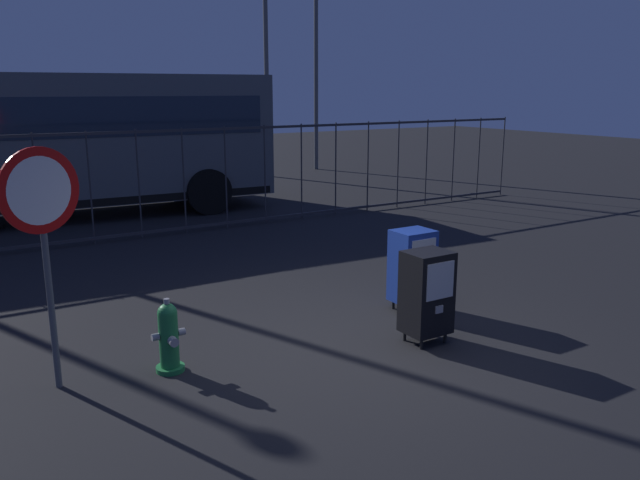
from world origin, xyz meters
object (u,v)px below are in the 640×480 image
street_light_far_left (316,48)px  stop_sign (42,219)px  fire_hydrant (169,337)px  newspaper_box_secondary (427,292)px  newspaper_box_primary (412,266)px  bus_near (15,138)px  street_light_far_right (265,20)px

street_light_far_left → stop_sign: bearing=-129.7°
fire_hydrant → newspaper_box_secondary: (2.62, -0.75, 0.22)m
fire_hydrant → stop_sign: stop_sign is taller
newspaper_box_primary → bus_near: bearing=111.0°
stop_sign → bus_near: size_ratio=0.21×
newspaper_box_primary → street_light_far_right: 13.45m
stop_sign → street_light_far_right: street_light_far_right is taller
newspaper_box_primary → street_light_far_right: size_ratio=0.12×
stop_sign → bus_near: bus_near is taller
newspaper_box_primary → street_light_far_left: 14.80m
newspaper_box_primary → newspaper_box_secondary: 1.05m
bus_near → fire_hydrant: bearing=-85.4°
stop_sign → fire_hydrant: bearing=-11.3°
newspaper_box_secondary → bus_near: bearing=106.2°
stop_sign → street_light_far_left: 16.82m
stop_sign → bus_near: bearing=84.5°
stop_sign → bus_near: (0.83, 8.63, 0.11)m
bus_near → street_light_far_left: bearing=26.5°
street_light_far_right → street_light_far_left: bearing=18.9°
bus_near → stop_sign: bearing=-92.0°
fire_hydrant → newspaper_box_secondary: bearing=-16.0°
street_light_far_right → stop_sign: bearing=-124.9°
fire_hydrant → street_light_far_left: 16.59m
newspaper_box_primary → street_light_far_left: (6.47, 12.86, 3.44)m
newspaper_box_primary → street_light_far_left: size_ratio=0.15×
fire_hydrant → bus_near: size_ratio=0.07×
newspaper_box_secondary → bus_near: size_ratio=0.10×
newspaper_box_primary → newspaper_box_secondary: (-0.54, -0.89, 0.00)m
newspaper_box_secondary → street_light_far_right: (4.78, 12.98, 4.12)m
newspaper_box_secondary → street_light_far_right: bearing=69.8°
stop_sign → street_light_far_right: bearing=55.1°
street_light_far_left → street_light_far_right: 2.47m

